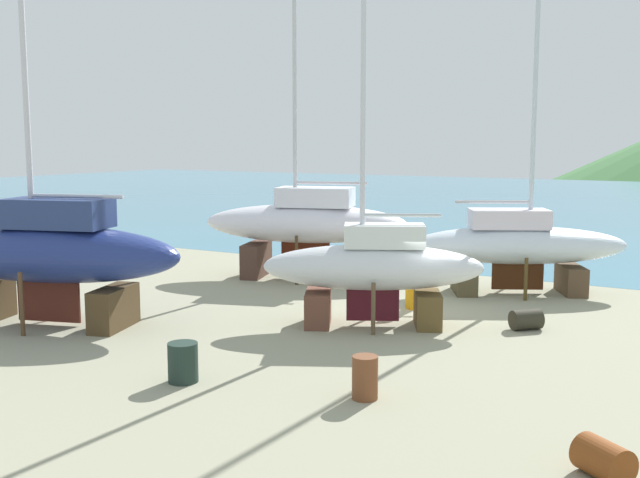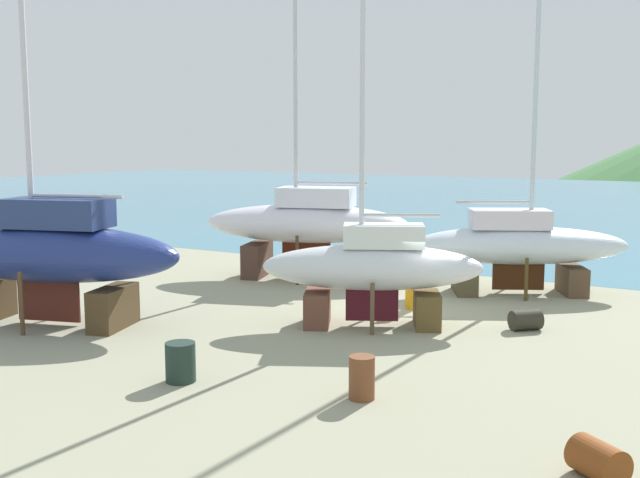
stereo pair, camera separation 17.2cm
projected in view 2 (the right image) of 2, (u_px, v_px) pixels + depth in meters
The scene contains 12 objects.
ground_plane at pixel (340, 360), 18.09m from camera, with size 50.47×50.47×0.00m, color gray.
sea_water at pixel (633, 205), 60.75m from camera, with size 165.53×74.18×0.01m, color teal.
sailboat_large_starboard at pixel (518, 244), 25.69m from camera, with size 7.52×5.33×13.24m.
sailboat_far_slipway at pixel (373, 268), 21.17m from camera, with size 6.40×4.44×10.85m.
sailboat_mid_port at pixel (307, 224), 28.54m from camera, with size 8.26×4.83×12.67m.
sailboat_small_center at pixel (48, 252), 21.31m from camera, with size 8.40×4.62×13.54m.
worker at pixel (411, 282), 23.35m from camera, with size 0.49×0.47×1.66m.
barrel_rust_mid at pixel (598, 460), 11.68m from camera, with size 0.61×0.61×0.85m, color brown.
barrel_tipped_left at pixel (526, 320), 20.89m from camera, with size 0.56×0.56×0.83m, color #2E2B20.
barrel_tipped_center at pixel (37, 267), 28.51m from camera, with size 0.52×0.52×0.91m, color brown.
barrel_rust_far at pixel (180, 362), 16.41m from camera, with size 0.66×0.66×0.87m, color #1E2F28.
barrel_ochre at pixel (362, 378), 15.30m from camera, with size 0.54×0.54×0.90m, color brown.
Camera 2 is at (8.36, -19.92, 5.26)m, focal length 42.14 mm.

